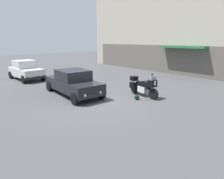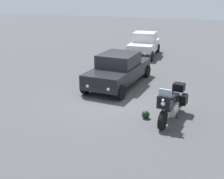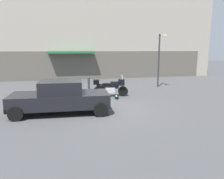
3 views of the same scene
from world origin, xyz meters
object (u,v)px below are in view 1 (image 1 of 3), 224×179
(helmet, at_px, (137,97))
(bollard_curbside, at_px, (152,80))
(car_hatchback_near, at_px, (26,70))
(motorcycle, at_px, (143,86))
(car_sedan_far, at_px, (73,82))

(helmet, height_order, bollard_curbside, bollard_curbside)
(car_hatchback_near, bearing_deg, motorcycle, 16.37)
(motorcycle, xyz_separation_m, car_sedan_far, (-3.02, -3.05, 0.16))
(car_hatchback_near, xyz_separation_m, bollard_curbside, (8.80, 5.94, -0.28))
(car_hatchback_near, bearing_deg, helmet, 11.65)
(car_hatchback_near, distance_m, bollard_curbside, 10.62)
(motorcycle, bearing_deg, car_sedan_far, -127.50)
(motorcycle, bearing_deg, car_hatchback_near, -152.43)
(helmet, distance_m, car_sedan_far, 3.99)
(motorcycle, bearing_deg, bollard_curbside, 123.06)
(motorcycle, height_order, car_hatchback_near, car_hatchback_near)
(car_sedan_far, xyz_separation_m, bollard_curbside, (1.92, 5.31, -0.25))
(motorcycle, distance_m, helmet, 0.99)
(helmet, bearing_deg, car_hatchback_near, -164.35)
(helmet, xyz_separation_m, car_hatchback_near, (-10.14, -2.84, 0.67))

